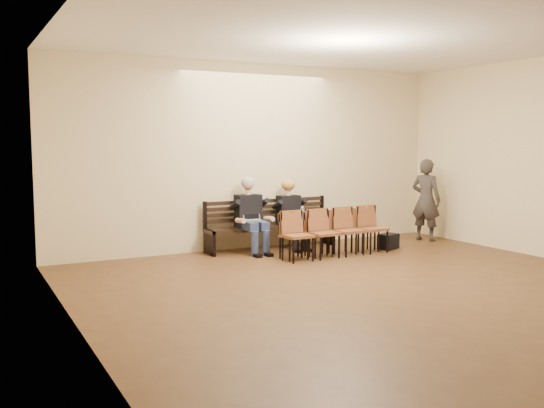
{
  "coord_description": "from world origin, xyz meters",
  "views": [
    {
      "loc": [
        -5.12,
        -5.41,
        2.05
      ],
      "look_at": [
        -0.15,
        4.05,
        0.93
      ],
      "focal_mm": 40.0,
      "sensor_mm": 36.0,
      "label": 1
    }
  ],
  "objects_px": {
    "chair_row_back": "(331,233)",
    "passerby": "(426,194)",
    "seated_woman": "(291,216)",
    "laptop": "(255,223)",
    "bag": "(388,241)",
    "chair_row_front": "(337,232)",
    "water_bottle": "(302,220)",
    "bench": "(271,237)",
    "seated_man": "(250,215)"
  },
  "relations": [
    {
      "from": "chair_row_back",
      "to": "passerby",
      "type": "bearing_deg",
      "value": 8.87
    },
    {
      "from": "seated_woman",
      "to": "chair_row_back",
      "type": "relative_size",
      "value": 0.63
    },
    {
      "from": "laptop",
      "to": "bag",
      "type": "distance_m",
      "value": 2.62
    },
    {
      "from": "seated_woman",
      "to": "chair_row_front",
      "type": "distance_m",
      "value": 1.13
    },
    {
      "from": "bag",
      "to": "water_bottle",
      "type": "bearing_deg",
      "value": 155.66
    },
    {
      "from": "laptop",
      "to": "seated_woman",
      "type": "bearing_deg",
      "value": 26.06
    },
    {
      "from": "seated_woman",
      "to": "passerby",
      "type": "bearing_deg",
      "value": -9.36
    },
    {
      "from": "bench",
      "to": "bag",
      "type": "relative_size",
      "value": 6.71
    },
    {
      "from": "seated_woman",
      "to": "water_bottle",
      "type": "bearing_deg",
      "value": -60.49
    },
    {
      "from": "chair_row_back",
      "to": "bench",
      "type": "bearing_deg",
      "value": 120.94
    },
    {
      "from": "seated_man",
      "to": "laptop",
      "type": "xyz_separation_m",
      "value": [
        0.0,
        -0.17,
        -0.12
      ]
    },
    {
      "from": "seated_man",
      "to": "water_bottle",
      "type": "height_order",
      "value": "seated_man"
    },
    {
      "from": "passerby",
      "to": "seated_woman",
      "type": "bearing_deg",
      "value": 57.44
    },
    {
      "from": "laptop",
      "to": "bench",
      "type": "bearing_deg",
      "value": 45.26
    },
    {
      "from": "seated_man",
      "to": "chair_row_front",
      "type": "distance_m",
      "value": 1.62
    },
    {
      "from": "bench",
      "to": "water_bottle",
      "type": "distance_m",
      "value": 0.68
    },
    {
      "from": "laptop",
      "to": "passerby",
      "type": "distance_m",
      "value": 3.8
    },
    {
      "from": "laptop",
      "to": "chair_row_front",
      "type": "xyz_separation_m",
      "value": [
        1.18,
        -0.9,
        -0.14
      ]
    },
    {
      "from": "bench",
      "to": "water_bottle",
      "type": "height_order",
      "value": "water_bottle"
    },
    {
      "from": "bench",
      "to": "laptop",
      "type": "relative_size",
      "value": 7.76
    },
    {
      "from": "bench",
      "to": "laptop",
      "type": "height_order",
      "value": "laptop"
    },
    {
      "from": "laptop",
      "to": "chair_row_front",
      "type": "bearing_deg",
      "value": -22.45
    },
    {
      "from": "bench",
      "to": "seated_woman",
      "type": "xyz_separation_m",
      "value": [
        0.36,
        -0.12,
        0.39
      ]
    },
    {
      "from": "chair_row_front",
      "to": "chair_row_back",
      "type": "xyz_separation_m",
      "value": [
        -0.04,
        0.14,
        -0.03
      ]
    },
    {
      "from": "bag",
      "to": "chair_row_back",
      "type": "height_order",
      "value": "chair_row_back"
    },
    {
      "from": "laptop",
      "to": "chair_row_front",
      "type": "distance_m",
      "value": 1.49
    },
    {
      "from": "chair_row_front",
      "to": "chair_row_back",
      "type": "relative_size",
      "value": 1.07
    },
    {
      "from": "water_bottle",
      "to": "chair_row_front",
      "type": "distance_m",
      "value": 0.89
    },
    {
      "from": "water_bottle",
      "to": "chair_row_back",
      "type": "xyz_separation_m",
      "value": [
        0.17,
        -0.71,
        -0.17
      ]
    },
    {
      "from": "seated_man",
      "to": "passerby",
      "type": "relative_size",
      "value": 0.72
    },
    {
      "from": "seated_man",
      "to": "passerby",
      "type": "xyz_separation_m",
      "value": [
        3.77,
        -0.48,
        0.27
      ]
    },
    {
      "from": "chair_row_back",
      "to": "chair_row_front",
      "type": "bearing_deg",
      "value": -76.29
    },
    {
      "from": "laptop",
      "to": "passerby",
      "type": "height_order",
      "value": "passerby"
    },
    {
      "from": "passerby",
      "to": "chair_row_front",
      "type": "relative_size",
      "value": 0.92
    },
    {
      "from": "seated_woman",
      "to": "water_bottle",
      "type": "distance_m",
      "value": 0.25
    },
    {
      "from": "laptop",
      "to": "chair_row_back",
      "type": "relative_size",
      "value": 0.17
    },
    {
      "from": "bench",
      "to": "passerby",
      "type": "distance_m",
      "value": 3.41
    },
    {
      "from": "seated_woman",
      "to": "laptop",
      "type": "xyz_separation_m",
      "value": [
        -0.85,
        -0.17,
        -0.04
      ]
    },
    {
      "from": "seated_woman",
      "to": "chair_row_back",
      "type": "distance_m",
      "value": 1.0
    },
    {
      "from": "water_bottle",
      "to": "bench",
      "type": "bearing_deg",
      "value": 144.98
    },
    {
      "from": "passerby",
      "to": "chair_row_back",
      "type": "xyz_separation_m",
      "value": [
        -2.62,
        -0.45,
        -0.57
      ]
    },
    {
      "from": "seated_woman",
      "to": "seated_man",
      "type": "bearing_deg",
      "value": 180.0
    },
    {
      "from": "bag",
      "to": "passerby",
      "type": "height_order",
      "value": "passerby"
    },
    {
      "from": "water_bottle",
      "to": "chair_row_front",
      "type": "xyz_separation_m",
      "value": [
        0.21,
        -0.85,
        -0.14
      ]
    },
    {
      "from": "seated_man",
      "to": "seated_woman",
      "type": "height_order",
      "value": "seated_man"
    },
    {
      "from": "seated_man",
      "to": "bag",
      "type": "distance_m",
      "value": 2.69
    },
    {
      "from": "bench",
      "to": "passerby",
      "type": "relative_size",
      "value": 1.34
    },
    {
      "from": "bag",
      "to": "passerby",
      "type": "relative_size",
      "value": 0.2
    },
    {
      "from": "bag",
      "to": "chair_row_back",
      "type": "relative_size",
      "value": 0.2
    },
    {
      "from": "seated_man",
      "to": "water_bottle",
      "type": "relative_size",
      "value": 5.59
    }
  ]
}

